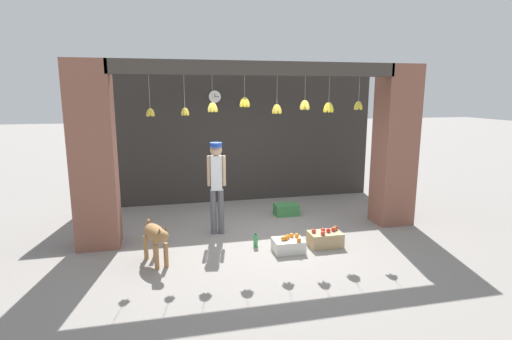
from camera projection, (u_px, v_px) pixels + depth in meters
name	position (u px, v px, depth m)	size (l,w,h in m)	color
ground_plane	(261.00, 238.00, 7.29)	(60.00, 60.00, 0.00)	gray
shop_back_wall	(234.00, 137.00, 9.57)	(6.91, 0.12, 3.14)	#2D2B28
shop_pillar_left	(94.00, 156.00, 6.65)	(0.70, 0.60, 3.14)	brown
shop_pillar_right	(395.00, 146.00, 7.90)	(0.70, 0.60, 3.14)	brown
storefront_awning	(261.00, 72.00, 6.84)	(5.01, 0.28, 0.93)	#3D3833
dog	(156.00, 236.00, 6.12)	(0.47, 0.86, 0.67)	#9E7042
shopkeeper	(217.00, 180.00, 7.33)	(0.34, 0.29, 1.73)	#56565B
fruit_crate_oranges	(288.00, 245.00, 6.66)	(0.50, 0.39, 0.28)	silver
fruit_crate_apples	(325.00, 238.00, 6.90)	(0.56, 0.37, 0.32)	tan
produce_box_green	(286.00, 209.00, 8.64)	(0.51, 0.33, 0.25)	#387A42
water_bottle	(256.00, 240.00, 6.86)	(0.08, 0.08, 0.25)	#38934C
wall_clock	(215.00, 97.00, 9.21)	(0.30, 0.03, 0.30)	black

